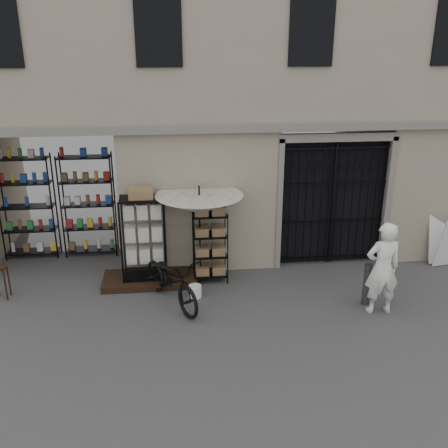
{
  "coord_description": "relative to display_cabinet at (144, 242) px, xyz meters",
  "views": [
    {
      "loc": [
        -1.85,
        -8.29,
        4.94
      ],
      "look_at": [
        -0.8,
        1.4,
        1.35
      ],
      "focal_mm": 40.0,
      "sensor_mm": 36.0,
      "label": 1
    }
  ],
  "objects": [
    {
      "name": "white_bucket",
      "position": [
        1.02,
        -0.75,
        -0.82
      ],
      "size": [
        0.34,
        0.34,
        0.25
      ],
      "primitive_type": "cylinder",
      "rotation": [
        0.0,
        0.0,
        -0.33
      ],
      "color": "white",
      "rests_on": "ground"
    },
    {
      "name": "shop_shelving",
      "position": [
        -2.06,
        1.74,
        0.3
      ],
      "size": [
        2.7,
        0.5,
        2.5
      ],
      "primitive_type": "cube",
      "color": "black",
      "rests_on": "ground"
    },
    {
      "name": "display_cabinet",
      "position": [
        0.0,
        0.0,
        0.0
      ],
      "size": [
        1.01,
        0.77,
        1.92
      ],
      "rotation": [
        0.0,
        0.0,
        -0.29
      ],
      "color": "black",
      "rests_on": "step_platform"
    },
    {
      "name": "iron_gate",
      "position": [
        4.24,
        0.72,
        0.55
      ],
      "size": [
        2.5,
        0.21,
        3.0
      ],
      "color": "black",
      "rests_on": "ground"
    },
    {
      "name": "wooden_stool",
      "position": [
        -2.88,
        -0.37,
        -0.58
      ],
      "size": [
        0.34,
        0.34,
        0.7
      ],
      "rotation": [
        0.0,
        0.0,
        0.02
      ],
      "color": "black",
      "rests_on": "ground"
    },
    {
      "name": "wire_rack",
      "position": [
        1.4,
        0.0,
        -0.16
      ],
      "size": [
        0.85,
        0.75,
        1.61
      ],
      "rotation": [
        0.0,
        0.0,
        -0.43
      ],
      "color": "black",
      "rests_on": "ground"
    },
    {
      "name": "steel_bollard",
      "position": [
        4.39,
        -1.41,
        -0.52
      ],
      "size": [
        0.16,
        0.16,
        0.86
      ],
      "primitive_type": "cylinder",
      "rotation": [
        0.0,
        0.0,
        0.01
      ],
      "color": "#4A4C50",
      "rests_on": "ground"
    },
    {
      "name": "main_building",
      "position": [
        2.49,
        2.44,
        3.55
      ],
      "size": [
        14.0,
        4.0,
        9.0
      ],
      "primitive_type": "cube",
      "color": "gray",
      "rests_on": "ground"
    },
    {
      "name": "step_platform",
      "position": [
        0.09,
        -0.01,
        -0.87
      ],
      "size": [
        2.0,
        0.9,
        0.15
      ],
      "primitive_type": "cube",
      "color": "black",
      "rests_on": "ground"
    },
    {
      "name": "market_umbrella",
      "position": [
        1.18,
        -0.03,
        0.92
      ],
      "size": [
        1.88,
        1.91,
        2.59
      ],
      "rotation": [
        0.0,
        0.0,
        -0.2
      ],
      "color": "black",
      "rests_on": "ground"
    },
    {
      "name": "shop_recess",
      "position": [
        -2.01,
        1.24,
        0.55
      ],
      "size": [
        3.0,
        1.7,
        3.0
      ],
      "primitive_type": "cube",
      "color": "black",
      "rests_on": "ground"
    },
    {
      "name": "shopkeeper",
      "position": [
        4.52,
        -1.72,
        -0.95
      ],
      "size": [
        0.71,
        1.85,
        0.44
      ],
      "primitive_type": "imported",
      "rotation": [
        0.0,
        0.0,
        3.17
      ],
      "color": "white",
      "rests_on": "ground"
    },
    {
      "name": "ground",
      "position": [
        2.49,
        -1.56,
        -0.95
      ],
      "size": [
        80.0,
        80.0,
        0.0
      ],
      "primitive_type": "plane",
      "color": "black",
      "rests_on": "ground"
    },
    {
      "name": "easel_sign",
      "position": [
        6.86,
        0.19,
        -0.31
      ],
      "size": [
        0.66,
        0.74,
        1.23
      ],
      "rotation": [
        0.0,
        0.0,
        0.13
      ],
      "color": "silver",
      "rests_on": "ground"
    },
    {
      "name": "bicycle",
      "position": [
        0.55,
        -0.98,
        -0.95
      ],
      "size": [
        1.11,
        1.26,
        2.0
      ],
      "primitive_type": "imported",
      "rotation": [
        0.0,
        0.0,
        0.5
      ],
      "color": "black",
      "rests_on": "ground"
    }
  ]
}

